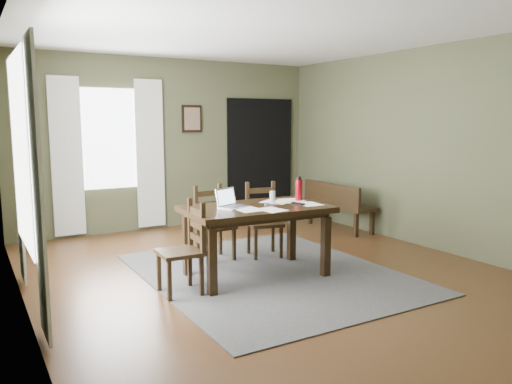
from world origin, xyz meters
TOP-DOWN VIEW (x-y plane):
  - ground at (0.00, 0.00)m, footprint 5.00×6.00m
  - room_shell at (0.00, 0.00)m, footprint 5.02×6.02m
  - rug at (0.00, 0.00)m, footprint 2.60×3.20m
  - dining_table at (-0.17, -0.00)m, footprint 1.61×1.02m
  - chair_end at (-1.07, -0.12)m, footprint 0.42×0.42m
  - chair_back_left at (-0.28, 0.86)m, footprint 0.43×0.44m
  - chair_back_right at (0.34, 0.69)m, footprint 0.49×0.49m
  - bench at (2.15, 1.44)m, footprint 0.43×1.33m
  - laptop at (-0.45, 0.09)m, footprint 0.37×0.33m
  - computer_mouse at (-0.06, -0.05)m, footprint 0.08×0.10m
  - tv_remote at (0.29, -0.13)m, footprint 0.08×0.18m
  - drinking_glass at (0.09, 0.08)m, footprint 0.07×0.07m
  - water_bottle at (0.45, 0.08)m, footprint 0.09×0.09m
  - paper_a at (-0.35, -0.14)m, footprint 0.25×0.32m
  - paper_b at (0.41, -0.19)m, footprint 0.24×0.31m
  - paper_c at (0.16, 0.13)m, footprint 0.35×0.38m
  - paper_d at (0.38, 0.11)m, footprint 0.31×0.37m
  - paper_e at (-0.15, -0.28)m, footprint 0.28×0.33m
  - window_left at (-2.47, 0.20)m, footprint 0.01×1.30m
  - window_back at (-1.00, 2.97)m, footprint 1.00×0.01m
  - curtain_left_near at (-2.44, -0.62)m, footprint 0.03×0.48m
  - curtain_left_far at (-2.44, 1.02)m, footprint 0.03×0.48m
  - curtain_back_left at (-1.62, 2.94)m, footprint 0.44×0.03m
  - curtain_back_right at (-0.38, 2.94)m, footprint 0.44×0.03m
  - framed_picture at (0.35, 2.97)m, footprint 0.34×0.03m
  - doorway_back at (1.65, 2.97)m, footprint 1.30×0.03m

SIDE VIEW (x-z plane):
  - ground at x=0.00m, z-range -0.01..0.00m
  - rug at x=0.00m, z-range 0.00..0.01m
  - bench at x=2.15m, z-range 0.07..0.82m
  - chair_back_left at x=-0.28m, z-range -0.01..0.91m
  - chair_end at x=-1.07m, z-range -0.01..0.92m
  - chair_back_right at x=0.34m, z-range -0.01..0.93m
  - dining_table at x=-0.17m, z-range 0.31..1.09m
  - paper_b at x=0.41m, z-range 0.79..0.80m
  - paper_e at x=-0.15m, z-range 0.79..0.80m
  - paper_c at x=0.16m, z-range 0.79..0.80m
  - paper_a at x=-0.35m, z-range 0.79..0.80m
  - paper_d at x=0.38m, z-range 0.79..0.80m
  - tv_remote at x=0.29m, z-range 0.79..0.81m
  - computer_mouse at x=-0.06m, z-range 0.79..0.82m
  - laptop at x=-0.45m, z-range 0.74..0.95m
  - drinking_glass at x=0.09m, z-range 0.79..0.93m
  - water_bottle at x=0.45m, z-range 0.78..1.06m
  - doorway_back at x=1.65m, z-range 0.00..2.10m
  - curtain_left_near at x=-2.44m, z-range 0.05..2.35m
  - curtain_left_far at x=-2.44m, z-range 0.05..2.35m
  - curtain_back_left at x=-1.62m, z-range 0.05..2.35m
  - curtain_back_right at x=-0.38m, z-range 0.05..2.35m
  - window_left at x=-2.47m, z-range 0.60..2.30m
  - window_back at x=-1.00m, z-range 0.70..2.20m
  - framed_picture at x=0.35m, z-range 1.53..1.97m
  - room_shell at x=0.00m, z-range 0.45..3.16m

